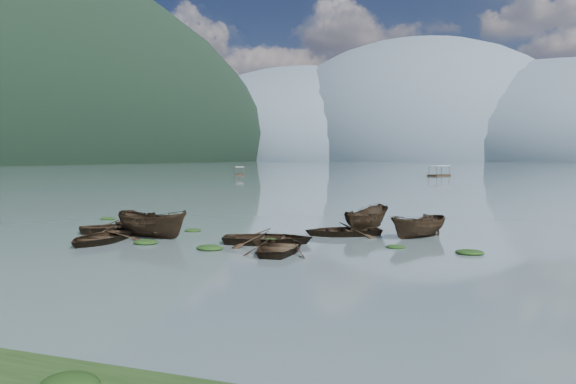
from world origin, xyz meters
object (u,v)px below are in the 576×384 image
(pontoon_left, at_px, (240,175))
(pontoon_centre, at_px, (439,176))
(rowboat_0, at_px, (99,243))
(rowboat_3, at_px, (281,252))

(pontoon_left, distance_m, pontoon_centre, 47.46)
(pontoon_left, relative_size, pontoon_centre, 0.84)
(rowboat_0, distance_m, rowboat_3, 9.35)
(pontoon_left, bearing_deg, rowboat_0, -95.10)
(rowboat_0, relative_size, pontoon_centre, 0.67)
(rowboat_3, height_order, pontoon_centre, pontoon_centre)
(rowboat_0, distance_m, pontoon_left, 100.71)
(rowboat_3, bearing_deg, pontoon_left, -70.38)
(pontoon_centre, bearing_deg, rowboat_0, -67.21)
(rowboat_0, xyz_separation_m, pontoon_left, (-34.33, 94.68, 0.00))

